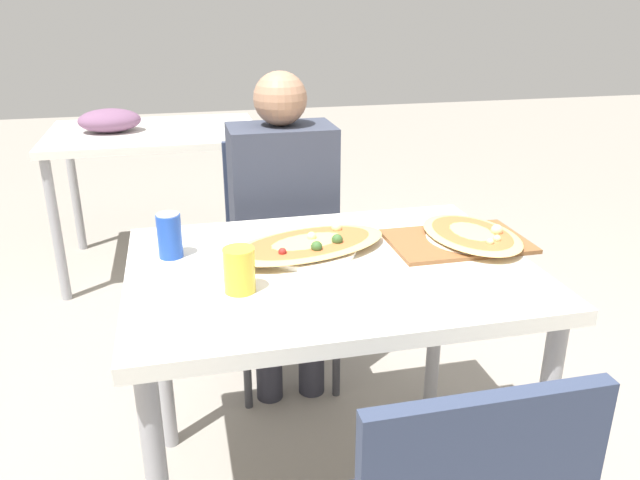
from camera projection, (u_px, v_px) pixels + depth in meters
name	position (u px, v px, depth m)	size (l,w,h in m)	color
dining_table	(330.00, 294.00, 1.70)	(1.07, 0.79, 0.78)	silver
chair_far_seated	(279.00, 251.00, 2.42)	(0.40, 0.40, 0.94)	#2D3851
person_seated	(283.00, 215.00, 2.25)	(0.37, 0.26, 1.22)	#2D2D38
pizza_main	(308.00, 245.00, 1.74)	(0.53, 0.37, 0.06)	white
soda_can	(170.00, 236.00, 1.70)	(0.07, 0.07, 0.12)	#1E47B2
drink_glass	(239.00, 270.00, 1.50)	(0.08, 0.08, 0.11)	gold
serving_tray	(457.00, 241.00, 1.81)	(0.39, 0.26, 0.01)	brown
pizza_second	(472.00, 235.00, 1.81)	(0.29, 0.39, 0.06)	white
background_table	(147.00, 142.00, 3.35)	(1.10, 0.80, 0.90)	silver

